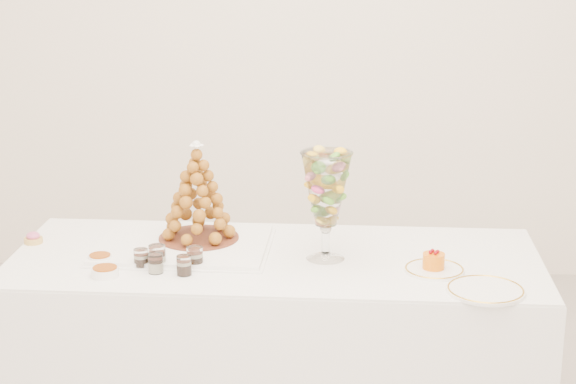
{
  "coord_description": "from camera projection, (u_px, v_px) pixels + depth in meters",
  "views": [
    {
      "loc": [
        0.16,
        -2.8,
        1.82
      ],
      "look_at": [
        -0.02,
        0.22,
        0.94
      ],
      "focal_mm": 60.0,
      "sensor_mm": 36.0,
      "label": 1
    }
  ],
  "objects": [
    {
      "name": "verrine_c",
      "position": [
        195.0,
        258.0,
        3.17
      ],
      "size": [
        0.07,
        0.07,
        0.07
      ],
      "primitive_type": "cylinder",
      "rotation": [
        0.0,
        0.0,
        0.32
      ],
      "color": "white",
      "rests_on": "buffet_table"
    },
    {
      "name": "pink_tart",
      "position": [
        33.0,
        238.0,
        3.42
      ],
      "size": [
        0.07,
        0.07,
        0.04
      ],
      "color": "tan",
      "rests_on": "buffet_table"
    },
    {
      "name": "spare_plate",
      "position": [
        486.0,
        290.0,
        2.98
      ],
      "size": [
        0.24,
        0.24,
        0.01
      ],
      "primitive_type": "cylinder",
      "color": "white",
      "rests_on": "buffet_table"
    },
    {
      "name": "macaron_vase",
      "position": [
        326.0,
        190.0,
        3.21
      ],
      "size": [
        0.17,
        0.17,
        0.37
      ],
      "color": "white",
      "rests_on": "buffet_table"
    },
    {
      "name": "verrine_a",
      "position": [
        141.0,
        259.0,
        3.18
      ],
      "size": [
        0.05,
        0.05,
        0.06
      ],
      "primitive_type": "cylinder",
      "rotation": [
        0.0,
        0.0,
        0.09
      ],
      "color": "white",
      "rests_on": "buffet_table"
    },
    {
      "name": "cake_plate",
      "position": [
        434.0,
        270.0,
        3.16
      ],
      "size": [
        0.2,
        0.2,
        0.01
      ],
      "primitive_type": "cylinder",
      "color": "white",
      "rests_on": "buffet_table"
    },
    {
      "name": "verrine_e",
      "position": [
        184.0,
        265.0,
        3.11
      ],
      "size": [
        0.05,
        0.05,
        0.06
      ],
      "primitive_type": "cylinder",
      "rotation": [
        0.0,
        0.0,
        0.03
      ],
      "color": "white",
      "rests_on": "buffet_table"
    },
    {
      "name": "verrine_d",
      "position": [
        156.0,
        263.0,
        3.13
      ],
      "size": [
        0.06,
        0.06,
        0.07
      ],
      "primitive_type": "cylinder",
      "rotation": [
        0.0,
        0.0,
        -0.14
      ],
      "color": "white",
      "rests_on": "buffet_table"
    },
    {
      "name": "buffet_table",
      "position": [
        276.0,
        349.0,
        3.39
      ],
      "size": [
        1.83,
        0.76,
        0.69
      ],
      "rotation": [
        0.0,
        0.0,
        -0.02
      ],
      "color": "white",
      "rests_on": "ground"
    },
    {
      "name": "ramekin_front",
      "position": [
        105.0,
        272.0,
        3.11
      ],
      "size": [
        0.09,
        0.09,
        0.03
      ],
      "primitive_type": "cylinder",
      "color": "white",
      "rests_on": "buffet_table"
    },
    {
      "name": "croquembouche",
      "position": [
        198.0,
        192.0,
        3.37
      ],
      "size": [
        0.3,
        0.3,
        0.35
      ],
      "rotation": [
        0.0,
        0.0,
        0.34
      ],
      "color": "brown",
      "rests_on": "lace_tray"
    },
    {
      "name": "mousse_cake",
      "position": [
        434.0,
        261.0,
        3.15
      ],
      "size": [
        0.07,
        0.07,
        0.06
      ],
      "color": "orange",
      "rests_on": "cake_plate"
    },
    {
      "name": "ramekin_back",
      "position": [
        100.0,
        259.0,
        3.23
      ],
      "size": [
        0.08,
        0.08,
        0.02
      ],
      "primitive_type": "cylinder",
      "color": "white",
      "rests_on": "buffet_table"
    },
    {
      "name": "lace_tray",
      "position": [
        183.0,
        246.0,
        3.37
      ],
      "size": [
        0.6,
        0.45,
        0.02
      ],
      "primitive_type": "cube",
      "rotation": [
        0.0,
        0.0,
        -0.03
      ],
      "color": "white",
      "rests_on": "buffet_table"
    },
    {
      "name": "verrine_b",
      "position": [
        157.0,
        256.0,
        3.18
      ],
      "size": [
        0.07,
        0.07,
        0.08
      ],
      "primitive_type": "cylinder",
      "rotation": [
        0.0,
        0.0,
        -0.3
      ],
      "color": "white",
      "rests_on": "buffet_table"
    }
  ]
}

